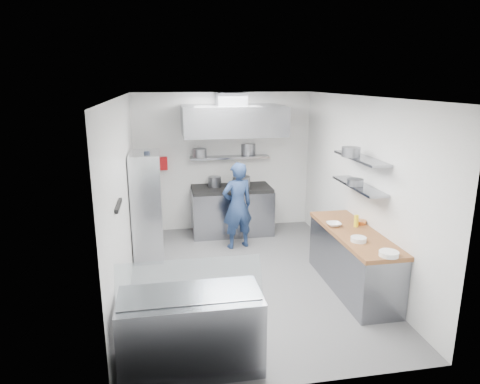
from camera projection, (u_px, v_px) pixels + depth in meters
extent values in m
plane|color=#49494B|center=(247.00, 278.00, 6.76)|extent=(5.00, 5.00, 0.00)
plane|color=silver|center=(247.00, 97.00, 6.05)|extent=(5.00, 5.00, 0.00)
cube|color=white|center=(224.00, 162.00, 8.78)|extent=(3.60, 2.80, 0.02)
cube|color=white|center=(298.00, 259.00, 4.02)|extent=(3.60, 2.80, 0.02)
cube|color=white|center=(123.00, 198.00, 6.09)|extent=(2.80, 5.00, 0.02)
cube|color=white|center=(359.00, 187.00, 6.71)|extent=(2.80, 5.00, 0.02)
cube|color=gray|center=(232.00, 211.00, 8.66)|extent=(1.60, 0.80, 0.90)
cube|color=black|center=(232.00, 189.00, 8.54)|extent=(1.57, 0.78, 0.06)
cylinder|color=slate|center=(215.00, 182.00, 8.55)|extent=(0.27, 0.27, 0.20)
cylinder|color=slate|center=(241.00, 183.00, 8.39)|extent=(0.35, 0.35, 0.24)
cube|color=gray|center=(230.00, 157.00, 8.61)|extent=(1.60, 0.30, 0.04)
cylinder|color=slate|center=(200.00, 153.00, 8.43)|extent=(0.27, 0.27, 0.18)
cylinder|color=slate|center=(248.00, 149.00, 8.87)|extent=(0.33, 0.33, 0.22)
cube|color=gray|center=(233.00, 120.00, 8.02)|extent=(1.90, 1.15, 0.55)
cube|color=slate|center=(231.00, 99.00, 8.14)|extent=(0.55, 0.55, 0.24)
cube|color=#AF0E11|center=(162.00, 164.00, 8.50)|extent=(0.22, 0.10, 0.26)
imported|color=navy|center=(237.00, 206.00, 7.81)|extent=(0.67, 0.52, 1.61)
cube|color=silver|center=(147.00, 205.00, 7.42)|extent=(0.50, 0.90, 1.85)
cube|color=white|center=(147.00, 215.00, 7.30)|extent=(0.17, 0.22, 0.19)
cube|color=yellow|center=(146.00, 181.00, 7.56)|extent=(0.14, 0.18, 0.16)
cylinder|color=black|center=(147.00, 157.00, 7.08)|extent=(0.10, 0.10, 0.18)
cube|color=black|center=(118.00, 205.00, 5.20)|extent=(0.04, 0.55, 0.05)
cube|color=gray|center=(352.00, 262.00, 6.33)|extent=(0.62, 2.00, 0.84)
cube|color=brown|center=(355.00, 233.00, 6.22)|extent=(0.65, 2.04, 0.06)
cylinder|color=white|center=(389.00, 254.00, 5.33)|extent=(0.25, 0.25, 0.06)
cylinder|color=white|center=(359.00, 239.00, 5.82)|extent=(0.21, 0.21, 0.06)
cylinder|color=orange|center=(360.00, 222.00, 6.52)|extent=(0.17, 0.17, 0.06)
cylinder|color=yellow|center=(356.00, 221.00, 6.38)|extent=(0.07, 0.07, 0.18)
imported|color=white|center=(334.00, 224.00, 6.43)|extent=(0.22, 0.22, 0.05)
cube|color=gray|center=(359.00, 186.00, 6.37)|extent=(0.30, 1.30, 0.04)
cube|color=gray|center=(361.00, 158.00, 6.26)|extent=(0.30, 1.30, 0.04)
cylinder|color=slate|center=(355.00, 182.00, 6.30)|extent=(0.24, 0.24, 0.10)
cylinder|color=slate|center=(351.00, 152.00, 6.26)|extent=(0.27, 0.27, 0.14)
cube|color=gray|center=(191.00, 331.00, 4.57)|extent=(1.50, 0.70, 0.85)
cube|color=silver|center=(190.00, 281.00, 4.29)|extent=(1.47, 0.19, 0.42)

